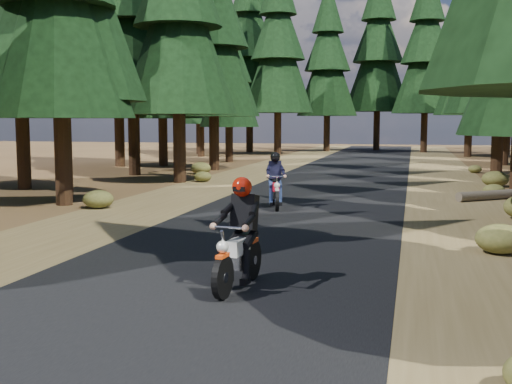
# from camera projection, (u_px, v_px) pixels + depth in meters

# --- Properties ---
(ground) EXTENTS (120.00, 120.00, 0.00)m
(ground) POSITION_uv_depth(u_px,v_px,m) (237.00, 258.00, 12.15)
(ground) COLOR #473019
(ground) RESTS_ON ground
(road) EXTENTS (6.00, 100.00, 0.01)m
(road) POSITION_uv_depth(u_px,v_px,m) (287.00, 219.00, 16.98)
(road) COLOR black
(road) RESTS_ON ground
(shoulder_l) EXTENTS (3.20, 100.00, 0.01)m
(shoulder_l) POSITION_uv_depth(u_px,v_px,m) (127.00, 213.00, 18.07)
(shoulder_l) COLOR brown
(shoulder_l) RESTS_ON ground
(shoulder_r) EXTENTS (3.20, 100.00, 0.01)m
(shoulder_r) POSITION_uv_depth(u_px,v_px,m) (470.00, 226.00, 15.89)
(shoulder_r) COLOR brown
(shoulder_r) RESTS_ON ground
(pine_forest) EXTENTS (34.59, 55.08, 16.32)m
(pine_forest) POSITION_uv_depth(u_px,v_px,m) (350.00, 13.00, 31.60)
(pine_forest) COLOR black
(pine_forest) RESTS_ON ground
(understory_shrubs) EXTENTS (14.20, 30.54, 0.66)m
(understory_shrubs) POSITION_uv_depth(u_px,v_px,m) (340.00, 200.00, 18.74)
(understory_shrubs) COLOR #474C1E
(understory_shrubs) RESTS_ON ground
(rider_lead) EXTENTS (0.77, 1.98, 1.72)m
(rider_lead) POSITION_uv_depth(u_px,v_px,m) (238.00, 252.00, 9.85)
(rider_lead) COLOR silver
(rider_lead) RESTS_ON road
(rider_follow) EXTENTS (1.05, 1.94, 1.65)m
(rider_follow) POSITION_uv_depth(u_px,v_px,m) (276.00, 190.00, 18.92)
(rider_follow) COLOR #A40A1A
(rider_follow) RESTS_ON road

